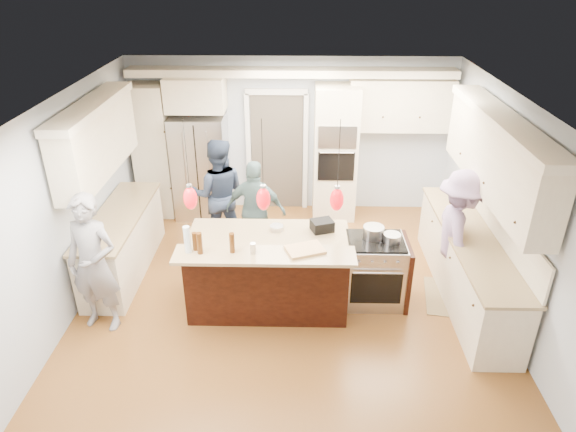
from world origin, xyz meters
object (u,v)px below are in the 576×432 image
Objects in this scene: island_range at (376,271)px; kitchen_island at (269,271)px; refrigerator at (201,167)px; person_bar_end at (93,264)px; person_far_left at (219,194)px.

kitchen_island is at bearing -176.92° from island_range.
refrigerator reaches higher than island_range.
person_bar_end reaches higher than person_far_left.
kitchen_island is 1.41m from island_range.
refrigerator is at bearing -71.85° from person_far_left.
island_range is (1.41, 0.08, -0.03)m from kitchen_island.
person_far_left is (-0.85, 1.53, 0.39)m from kitchen_island.
kitchen_island is 1.17× the size of person_bar_end.
island_range is 0.51× the size of person_bar_end.
island_range is at bearing 21.81° from person_bar_end.
person_bar_end is (-0.75, -3.09, -0.01)m from refrigerator.
refrigerator is 3.18m from person_bar_end.
island_range is at bearing -42.59° from refrigerator.
refrigerator reaches higher than person_far_left.
person_far_left is at bearing 147.29° from island_range.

